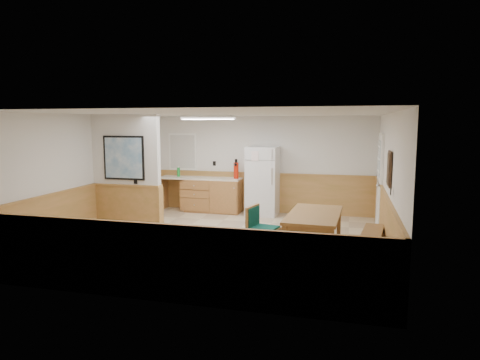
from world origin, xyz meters
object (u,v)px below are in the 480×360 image
(fire_extinguisher, at_px, (236,170))
(soap_bottle, at_px, (179,172))
(dining_table, at_px, (314,219))
(refrigerator, at_px, (263,181))
(dining_chair, at_px, (259,226))
(dining_bench, at_px, (371,239))

(fire_extinguisher, height_order, soap_bottle, fire_extinguisher)
(dining_table, relative_size, fire_extinguisher, 3.52)
(refrigerator, relative_size, fire_extinguisher, 3.44)
(refrigerator, xyz_separation_m, dining_chair, (0.58, -3.20, -0.37))
(refrigerator, height_order, soap_bottle, refrigerator)
(fire_extinguisher, relative_size, soap_bottle, 2.06)
(dining_bench, distance_m, fire_extinguisher, 4.57)
(fire_extinguisher, bearing_deg, dining_chair, -72.09)
(dining_bench, height_order, dining_chair, dining_chair)
(refrigerator, height_order, dining_table, refrigerator)
(dining_bench, relative_size, fire_extinguisher, 3.06)
(dining_table, height_order, soap_bottle, soap_bottle)
(dining_chair, xyz_separation_m, fire_extinguisher, (-1.29, 3.27, 0.63))
(dining_chair, relative_size, fire_extinguisher, 1.69)
(refrigerator, xyz_separation_m, dining_table, (1.55, -3.10, -0.21))
(dining_chair, distance_m, fire_extinguisher, 3.57)
(dining_table, height_order, dining_chair, dining_chair)
(dining_table, bearing_deg, dining_chair, -171.60)
(dining_table, xyz_separation_m, soap_bottle, (-3.86, 3.17, 0.37))
(refrigerator, distance_m, dining_chair, 3.27)
(dining_bench, height_order, fire_extinguisher, fire_extinguisher)
(dining_bench, bearing_deg, fire_extinguisher, 143.66)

